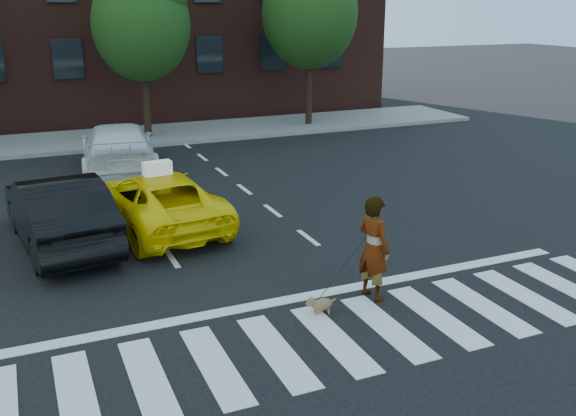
% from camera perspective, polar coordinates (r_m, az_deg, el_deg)
% --- Properties ---
extents(ground, '(120.00, 120.00, 0.00)m').
position_cam_1_polar(ground, '(10.62, 4.09, -11.52)').
color(ground, black).
rests_on(ground, ground).
extents(crosswalk, '(13.00, 2.40, 0.01)m').
position_cam_1_polar(crosswalk, '(10.62, 4.09, -11.49)').
color(crosswalk, silver).
rests_on(crosswalk, ground).
extents(stop_line, '(12.00, 0.30, 0.01)m').
position_cam_1_polar(stop_line, '(11.89, 0.53, -8.05)').
color(stop_line, silver).
rests_on(stop_line, ground).
extents(sidewalk_far, '(30.00, 4.00, 0.15)m').
position_cam_1_polar(sidewalk_far, '(26.55, -13.56, 6.19)').
color(sidewalk_far, slate).
rests_on(sidewalk_far, ground).
extents(tree_mid, '(3.69, 3.69, 7.10)m').
position_cam_1_polar(tree_mid, '(25.65, -12.92, 16.61)').
color(tree_mid, black).
rests_on(tree_mid, ground).
extents(tree_right, '(4.00, 4.00, 7.70)m').
position_cam_1_polar(tree_right, '(27.84, 2.02, 17.94)').
color(tree_right, black).
rests_on(tree_right, ground).
extents(taxi, '(2.82, 5.12, 1.36)m').
position_cam_1_polar(taxi, '(15.67, -11.52, 0.69)').
color(taxi, '#FFD905').
rests_on(taxi, ground).
extents(black_sedan, '(2.25, 5.00, 1.59)m').
position_cam_1_polar(black_sedan, '(15.05, -19.69, -0.25)').
color(black_sedan, black).
rests_on(black_sedan, ground).
extents(white_suv, '(2.87, 5.70, 1.59)m').
position_cam_1_polar(white_suv, '(21.07, -14.85, 5.16)').
color(white_suv, silver).
rests_on(white_suv, ground).
extents(woman, '(0.63, 0.80, 1.94)m').
position_cam_1_polar(woman, '(11.68, 7.62, -3.56)').
color(woman, '#999999').
rests_on(woman, ground).
extents(dog, '(0.54, 0.30, 0.31)m').
position_cam_1_polar(dog, '(11.32, 2.84, -8.51)').
color(dog, '#986F4D').
rests_on(dog, ground).
extents(taxi_sign, '(0.68, 0.36, 0.32)m').
position_cam_1_polar(taxi_sign, '(15.25, -11.55, 3.50)').
color(taxi_sign, white).
rests_on(taxi_sign, taxi).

